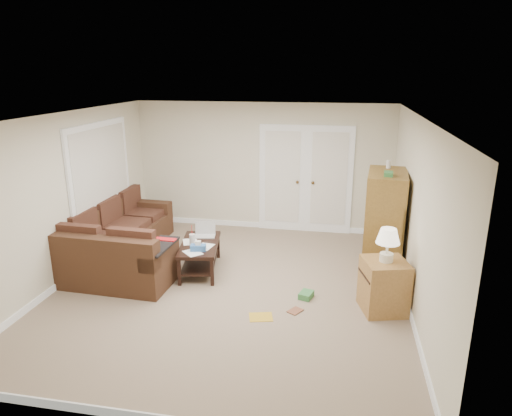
% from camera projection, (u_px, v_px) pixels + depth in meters
% --- Properties ---
extents(floor, '(5.50, 5.50, 0.00)m').
position_uv_depth(floor, '(231.00, 288.00, 6.72)').
color(floor, gray).
rests_on(floor, ground).
extents(ceiling, '(5.00, 5.50, 0.02)m').
position_uv_depth(ceiling, '(227.00, 116.00, 5.99)').
color(ceiling, white).
rests_on(ceiling, wall_back).
extents(wall_left, '(0.02, 5.50, 2.50)m').
position_uv_depth(wall_left, '(66.00, 198.00, 6.79)').
color(wall_left, beige).
rests_on(wall_left, floor).
extents(wall_right, '(0.02, 5.50, 2.50)m').
position_uv_depth(wall_right, '(416.00, 217.00, 5.92)').
color(wall_right, beige).
rests_on(wall_right, floor).
extents(wall_back, '(5.00, 0.02, 2.50)m').
position_uv_depth(wall_back, '(262.00, 167.00, 8.94)').
color(wall_back, beige).
rests_on(wall_back, floor).
extents(wall_front, '(5.00, 0.02, 2.50)m').
position_uv_depth(wall_front, '(150.00, 301.00, 3.77)').
color(wall_front, beige).
rests_on(wall_front, floor).
extents(baseboards, '(5.00, 5.50, 0.10)m').
position_uv_depth(baseboards, '(231.00, 285.00, 6.70)').
color(baseboards, silver).
rests_on(baseboards, floor).
extents(french_doors, '(1.80, 0.05, 2.13)m').
position_uv_depth(french_doors, '(305.00, 180.00, 8.82)').
color(french_doors, silver).
rests_on(french_doors, floor).
extents(window_left, '(0.05, 1.92, 1.42)m').
position_uv_depth(window_left, '(100.00, 165.00, 7.64)').
color(window_left, silver).
rests_on(window_left, wall_left).
extents(sectional_sofa, '(1.87, 2.82, 0.85)m').
position_uv_depth(sectional_sofa, '(118.00, 245.00, 7.46)').
color(sectional_sofa, '#462B1B').
rests_on(sectional_sofa, floor).
extents(coffee_table, '(0.76, 1.22, 0.78)m').
position_uv_depth(coffee_table, '(200.00, 255.00, 7.25)').
color(coffee_table, black).
rests_on(coffee_table, floor).
extents(tv_armoire, '(0.65, 1.06, 1.75)m').
position_uv_depth(tv_armoire, '(384.00, 224.00, 6.97)').
color(tv_armoire, brown).
rests_on(tv_armoire, floor).
extents(side_cabinet, '(0.67, 0.67, 1.15)m').
position_uv_depth(side_cabinet, '(384.00, 282.00, 5.98)').
color(side_cabinet, '#A2733B').
rests_on(side_cabinet, floor).
extents(space_heater, '(0.13, 0.11, 0.32)m').
position_uv_depth(space_heater, '(374.00, 232.00, 8.59)').
color(space_heater, silver).
rests_on(space_heater, floor).
extents(floor_magazine, '(0.35, 0.30, 0.01)m').
position_uv_depth(floor_magazine, '(261.00, 317.00, 5.92)').
color(floor_magazine, gold).
rests_on(floor_magazine, floor).
extents(floor_greenbox, '(0.22, 0.26, 0.09)m').
position_uv_depth(floor_greenbox, '(306.00, 295.00, 6.42)').
color(floor_greenbox, '#397E3F').
rests_on(floor_greenbox, floor).
extents(floor_book, '(0.23, 0.24, 0.02)m').
position_uv_depth(floor_book, '(291.00, 309.00, 6.11)').
color(floor_book, brown).
rests_on(floor_book, floor).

